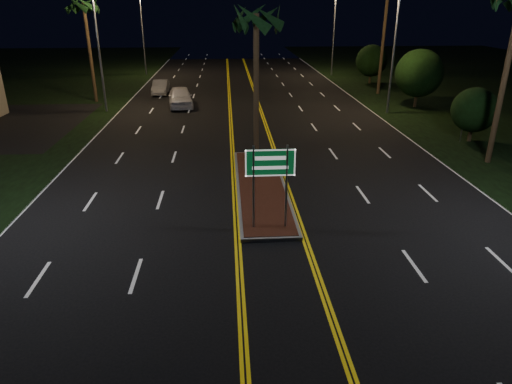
{
  "coord_description": "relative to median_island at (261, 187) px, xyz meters",
  "views": [
    {
      "loc": [
        -1.51,
        -12.49,
        7.96
      ],
      "look_at": [
        -0.56,
        2.05,
        1.9
      ],
      "focal_mm": 32.0,
      "sensor_mm": 36.0,
      "label": 1
    }
  ],
  "objects": [
    {
      "name": "highway_sign",
      "position": [
        0.0,
        -4.2,
        2.32
      ],
      "size": [
        1.8,
        0.08,
        3.2
      ],
      "color": "gray",
      "rests_on": "ground"
    },
    {
      "name": "car_far",
      "position": [
        -7.65,
        24.29,
        0.65
      ],
      "size": [
        2.0,
        4.47,
        1.47
      ],
      "primitive_type": "imported",
      "rotation": [
        0.0,
        0.0,
        0.02
      ],
      "color": "#999BA2",
      "rests_on": "ground"
    },
    {
      "name": "car_near",
      "position": [
        -5.28,
        18.42,
        0.84
      ],
      "size": [
        3.08,
        5.81,
        1.85
      ],
      "primitive_type": "imported",
      "rotation": [
        0.0,
        0.0,
        0.13
      ],
      "color": "white",
      "rests_on": "ground"
    },
    {
      "name": "median_island",
      "position": [
        0.0,
        0.0,
        0.0
      ],
      "size": [
        2.25,
        10.25,
        0.17
      ],
      "color": "gray",
      "rests_on": "ground"
    },
    {
      "name": "streetlight_left_far",
      "position": [
        -10.61,
        37.0,
        5.57
      ],
      "size": [
        1.91,
        0.44,
        9.0
      ],
      "color": "gray",
      "rests_on": "ground"
    },
    {
      "name": "palm_median",
      "position": [
        0.0,
        3.5,
        7.19
      ],
      "size": [
        2.4,
        2.4,
        8.3
      ],
      "color": "#382819",
      "rests_on": "ground"
    },
    {
      "name": "streetlight_right_far",
      "position": [
        10.61,
        35.0,
        5.57
      ],
      "size": [
        1.91,
        0.44,
        9.0
      ],
      "color": "gray",
      "rests_on": "ground"
    },
    {
      "name": "shrub_near",
      "position": [
        13.5,
        7.0,
        1.86
      ],
      "size": [
        2.7,
        2.7,
        3.3
      ],
      "color": "#382819",
      "rests_on": "ground"
    },
    {
      "name": "warning_sign",
      "position": [
        12.88,
        6.88,
        1.62
      ],
      "size": [
        1.02,
        0.44,
        2.6
      ],
      "rotation": [
        0.0,
        0.0,
        -0.39
      ],
      "color": "gray",
      "rests_on": "ground"
    },
    {
      "name": "streetlight_right_mid",
      "position": [
        10.61,
        15.0,
        5.57
      ],
      "size": [
        1.91,
        0.44,
        9.0
      ],
      "color": "gray",
      "rests_on": "ground"
    },
    {
      "name": "palm_left_far",
      "position": [
        -12.8,
        21.0,
        7.66
      ],
      "size": [
        2.4,
        2.4,
        8.8
      ],
      "color": "#382819",
      "rests_on": "ground"
    },
    {
      "name": "ground",
      "position": [
        0.0,
        -7.0,
        -0.08
      ],
      "size": [
        120.0,
        120.0,
        0.0
      ],
      "primitive_type": "plane",
      "color": "black",
      "rests_on": "ground"
    },
    {
      "name": "streetlight_left_mid",
      "position": [
        -10.61,
        17.0,
        5.57
      ],
      "size": [
        1.91,
        0.44,
        9.0
      ],
      "color": "gray",
      "rests_on": "ground"
    },
    {
      "name": "shrub_mid",
      "position": [
        14.0,
        17.0,
        2.64
      ],
      "size": [
        3.78,
        3.78,
        4.62
      ],
      "color": "#382819",
      "rests_on": "ground"
    },
    {
      "name": "shrub_far",
      "position": [
        13.8,
        29.0,
        2.25
      ],
      "size": [
        3.24,
        3.24,
        3.96
      ],
      "color": "#382819",
      "rests_on": "ground"
    }
  ]
}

